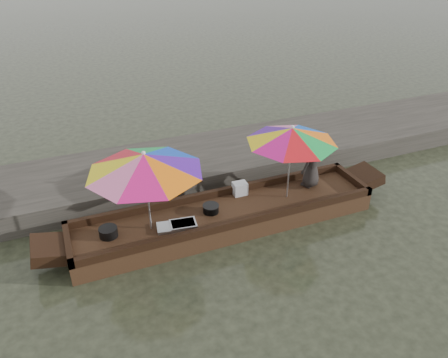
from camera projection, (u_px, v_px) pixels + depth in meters
name	position (u px, v px, depth m)	size (l,w,h in m)	color
water	(226.00, 225.00, 8.53)	(80.00, 80.00, 0.00)	black
dock	(190.00, 165.00, 10.16)	(22.00, 2.20, 0.50)	#2D2B26
boat_hull	(226.00, 218.00, 8.44)	(5.88, 1.20, 0.35)	black
cooking_pot	(108.00, 232.00, 7.63)	(0.32, 0.32, 0.17)	black
tray_crayfish	(183.00, 225.00, 7.88)	(0.47, 0.33, 0.09)	silver
tray_scallop	(170.00, 227.00, 7.85)	(0.47, 0.33, 0.06)	silver
charcoal_grill	(211.00, 209.00, 8.28)	(0.29, 0.29, 0.14)	black
supply_bag	(240.00, 188.00, 8.80)	(0.28, 0.22, 0.26)	silver
vendor	(312.00, 162.00, 8.90)	(0.54, 0.36, 1.11)	black
umbrella_bow	(147.00, 192.00, 7.48)	(2.01, 2.01, 1.55)	blue
umbrella_stern	(290.00, 163.00, 8.39)	(1.73, 1.73, 1.55)	blue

